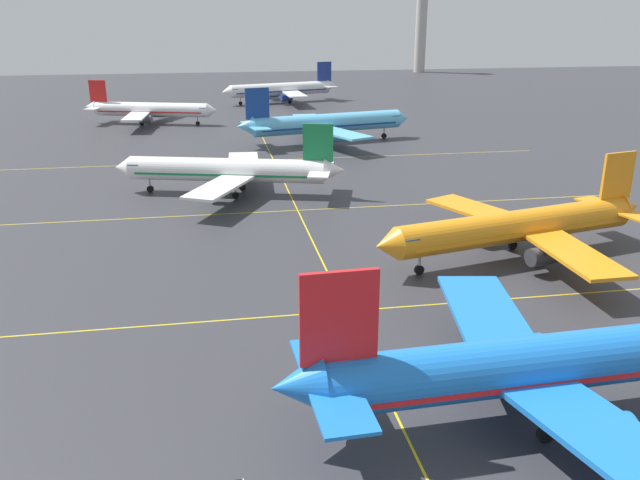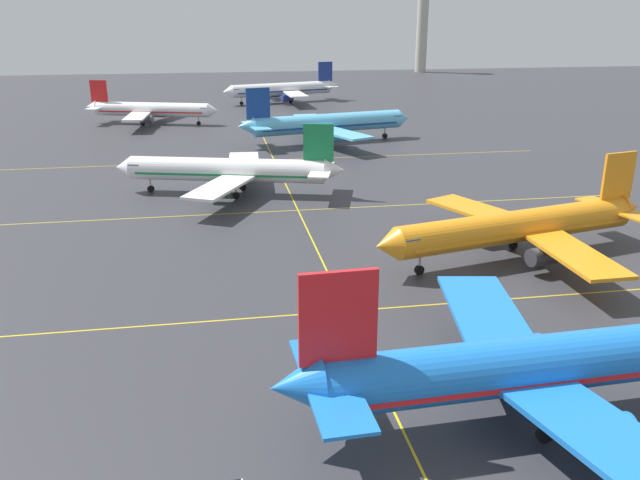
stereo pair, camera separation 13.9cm
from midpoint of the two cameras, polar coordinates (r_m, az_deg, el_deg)
name	(u,v)px [view 1 (the left image)]	position (r m, az deg, el deg)	size (l,w,h in m)	color
airliner_front_gate	(551,363)	(50.86, 19.39, -10.07)	(41.42, 35.76, 12.89)	blue
airliner_second_row	(519,226)	(81.67, 16.92, 1.14)	(37.81, 32.13, 11.84)	orange
airliner_third_row	(229,170)	(107.05, -7.93, 6.02)	(37.16, 31.67, 11.72)	white
airliner_far_left_stand	(326,123)	(148.70, 0.47, 10.11)	(41.08, 34.88, 12.84)	#5BB7E5
airliner_far_right_stand	(150,110)	(179.48, -14.64, 10.92)	(35.13, 29.99, 11.13)	white
airliner_distant_taxiway	(282,89)	(216.15, -3.35, 12.96)	(39.01, 33.25, 12.31)	white
taxiway_markings	(317,251)	(81.90, -0.31, -0.92)	(110.13, 155.32, 0.01)	yellow
control_tower	(422,18)	(327.09, 8.81, 18.54)	(8.82, 8.82, 42.76)	#ADA89E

